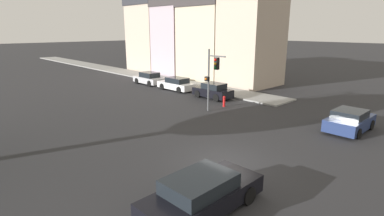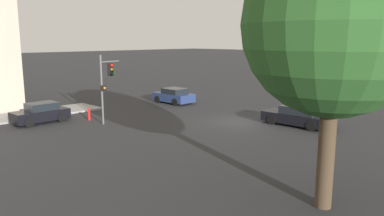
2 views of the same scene
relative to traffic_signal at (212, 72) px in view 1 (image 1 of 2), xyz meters
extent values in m
plane|color=#28282B|center=(-6.30, -6.70, -3.15)|extent=(300.00, 300.00, 0.00)
cube|color=gray|center=(6.72, 27.26, -3.08)|extent=(3.47, 60.00, 0.14)
cube|color=#BCA893|center=(11.87, 4.98, 2.42)|extent=(6.23, 5.44, 11.14)
cube|color=beige|center=(12.25, 11.22, 1.32)|extent=(7.00, 6.77, 8.95)
cube|color=#383333|center=(12.25, 11.22, 6.39)|extent=(7.28, 7.04, 1.18)
cube|color=#B29EA8|center=(11.96, 17.48, 1.48)|extent=(6.42, 5.26, 9.27)
cube|color=#383333|center=(11.96, 17.48, 6.63)|extent=(6.68, 5.47, 1.03)
cube|color=#BCA893|center=(12.73, 23.49, 1.72)|extent=(7.95, 6.53, 9.76)
cube|color=#2D2D33|center=(12.73, 23.49, 7.09)|extent=(8.27, 6.80, 0.98)
cylinder|color=#515456|center=(0.02, 0.38, -0.72)|extent=(0.14, 0.14, 4.86)
cylinder|color=#515456|center=(0.07, -0.40, 1.21)|extent=(0.21, 1.56, 0.10)
cube|color=black|center=(0.07, -0.40, 0.66)|extent=(0.32, 0.32, 0.90)
sphere|color=red|center=(-0.12, -0.41, 0.96)|extent=(0.20, 0.20, 0.20)
sphere|color=#99660F|center=(-0.12, -0.41, 0.66)|extent=(0.20, 0.20, 0.20)
sphere|color=#0F511E|center=(-0.12, -0.41, 0.36)|extent=(0.20, 0.20, 0.20)
cube|color=black|center=(-0.16, 0.37, -0.56)|extent=(0.24, 0.36, 0.35)
sphere|color=orange|center=(-0.30, 0.36, -0.56)|extent=(0.18, 0.18, 0.18)
cube|color=black|center=(-9.95, -8.86, -2.63)|extent=(4.81, 2.05, 0.68)
cube|color=black|center=(-10.14, -8.86, -2.03)|extent=(2.52, 1.77, 0.52)
cylinder|color=black|center=(-8.49, -7.91, -2.81)|extent=(0.69, 0.24, 0.68)
cylinder|color=black|center=(-8.45, -9.74, -2.81)|extent=(0.69, 0.24, 0.68)
cylinder|color=black|center=(-11.45, -7.98, -2.81)|extent=(0.69, 0.24, 0.68)
cube|color=navy|center=(3.05, -9.18, -2.60)|extent=(3.88, 1.96, 0.75)
cube|color=black|center=(2.89, -9.18, -1.99)|extent=(2.02, 1.72, 0.47)
cylinder|color=black|center=(4.24, -8.26, -2.83)|extent=(0.66, 0.22, 0.65)
cylinder|color=black|center=(4.25, -10.09, -2.83)|extent=(0.66, 0.22, 0.65)
cylinder|color=black|center=(1.84, -8.28, -2.83)|extent=(0.66, 0.22, 0.65)
cylinder|color=black|center=(1.85, -10.10, -2.83)|extent=(0.66, 0.22, 0.65)
cube|color=black|center=(3.65, 3.25, -2.60)|extent=(1.77, 3.83, 0.73)
cube|color=black|center=(3.65, 3.10, -1.97)|extent=(1.54, 2.00, 0.52)
cylinder|color=black|center=(2.83, 4.42, -2.81)|extent=(0.23, 0.68, 0.68)
cylinder|color=black|center=(4.43, 4.45, -2.81)|extent=(0.23, 0.68, 0.68)
cylinder|color=black|center=(2.86, 2.06, -2.81)|extent=(0.23, 0.68, 0.68)
cylinder|color=black|center=(4.47, 2.08, -2.81)|extent=(0.23, 0.68, 0.68)
cube|color=silver|center=(3.63, 8.53, -2.65)|extent=(1.87, 4.37, 0.65)
cube|color=black|center=(3.64, 8.35, -2.06)|extent=(1.59, 2.30, 0.53)
cylinder|color=black|center=(2.78, 9.84, -2.82)|extent=(0.24, 0.67, 0.66)
cylinder|color=black|center=(4.39, 9.89, -2.82)|extent=(0.24, 0.67, 0.66)
cylinder|color=black|center=(2.87, 7.16, -2.82)|extent=(0.24, 0.67, 0.66)
cylinder|color=black|center=(4.48, 7.22, -2.82)|extent=(0.24, 0.67, 0.66)
cube|color=#B7B7BC|center=(3.62, 13.50, -2.63)|extent=(1.79, 4.09, 0.67)
cube|color=black|center=(3.63, 13.33, -2.01)|extent=(1.56, 2.13, 0.57)
cylinder|color=black|center=(2.79, 14.75, -2.81)|extent=(0.23, 0.68, 0.68)
cylinder|color=black|center=(4.43, 14.77, -2.81)|extent=(0.23, 0.68, 0.68)
cylinder|color=black|center=(2.82, 12.23, -2.81)|extent=(0.23, 0.68, 0.68)
cylinder|color=black|center=(4.46, 12.24, -2.81)|extent=(0.23, 0.68, 0.68)
cylinder|color=red|center=(1.94, 0.36, -2.78)|extent=(0.20, 0.20, 0.75)
sphere|color=red|center=(1.94, 0.36, -2.34)|extent=(0.22, 0.22, 0.22)
camera|label=1|loc=(-16.77, -15.49, 3.15)|focal=28.00mm
camera|label=2|loc=(-22.47, 14.36, 2.77)|focal=35.00mm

